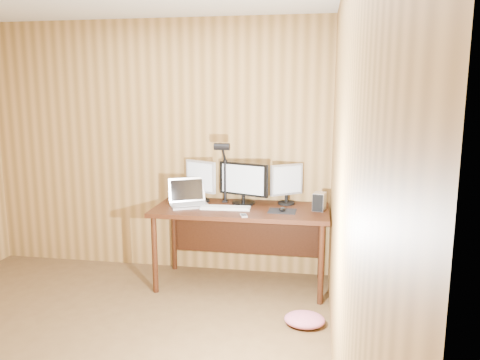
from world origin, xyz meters
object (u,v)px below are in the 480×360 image
(desk_lamp, at_px, (223,164))
(laptop, at_px, (188,199))
(monitor_left, at_px, (201,180))
(speaker, at_px, (315,202))
(desk, at_px, (242,219))
(hard_drive, at_px, (319,201))
(keyboard, at_px, (226,208))
(phone, at_px, (244,215))
(monitor_right, at_px, (287,183))
(mouse, at_px, (282,209))
(monitor_center, at_px, (243,183))

(desk_lamp, bearing_deg, laptop, -178.58)
(monitor_left, relative_size, speaker, 3.58)
(desk, height_order, speaker, speaker)
(hard_drive, bearing_deg, keyboard, -161.03)
(keyboard, bearing_deg, monitor_left, 136.54)
(hard_drive, relative_size, phone, 1.45)
(monitor_right, distance_m, hard_drive, 0.38)
(mouse, bearing_deg, laptop, -170.73)
(desk, relative_size, monitor_center, 3.30)
(monitor_right, relative_size, speaker, 3.43)
(monitor_center, relative_size, hard_drive, 2.98)
(desk, bearing_deg, monitor_right, 19.83)
(monitor_right, height_order, keyboard, monitor_right)
(laptop, relative_size, phone, 3.80)
(laptop, bearing_deg, phone, -55.09)
(monitor_center, height_order, monitor_left, monitor_left)
(laptop, height_order, desk_lamp, desk_lamp)
(monitor_right, height_order, hard_drive, monitor_right)
(monitor_center, bearing_deg, phone, -60.88)
(monitor_center, distance_m, hard_drive, 0.73)
(desk, distance_m, monitor_center, 0.34)
(keyboard, bearing_deg, mouse, -3.08)
(keyboard, bearing_deg, monitor_center, 56.71)
(monitor_right, xyz_separation_m, phone, (-0.33, -0.51, -0.20))
(monitor_left, bearing_deg, mouse, 9.58)
(laptop, bearing_deg, monitor_right, -14.55)
(desk, bearing_deg, laptop, -174.83)
(phone, bearing_deg, hard_drive, 7.36)
(speaker, bearing_deg, desk_lamp, 179.37)
(monitor_right, bearing_deg, hard_drive, -65.92)
(mouse, xyz_separation_m, speaker, (0.29, 0.18, 0.03))
(monitor_left, height_order, keyboard, monitor_left)
(monitor_right, bearing_deg, speaker, -55.12)
(speaker, bearing_deg, laptop, -175.49)
(laptop, xyz_separation_m, hard_drive, (1.22, 0.01, 0.02))
(keyboard, height_order, hard_drive, hard_drive)
(monitor_left, relative_size, desk_lamp, 0.64)
(monitor_right, relative_size, phone, 3.40)
(hard_drive, bearing_deg, monitor_right, 161.85)
(keyboard, xyz_separation_m, mouse, (0.52, -0.01, 0.01))
(mouse, bearing_deg, monitor_center, 165.09)
(monitor_right, xyz_separation_m, mouse, (-0.02, -0.28, -0.18))
(mouse, bearing_deg, phone, -129.09)
(desk, bearing_deg, monitor_left, 163.84)
(phone, bearing_deg, mouse, 16.11)
(monitor_left, xyz_separation_m, laptop, (-0.08, -0.17, -0.15))
(speaker, bearing_deg, mouse, -147.31)
(desk_lamp, bearing_deg, desk, -33.21)
(desk, relative_size, monitor_right, 4.18)
(phone, relative_size, desk_lamp, 0.18)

